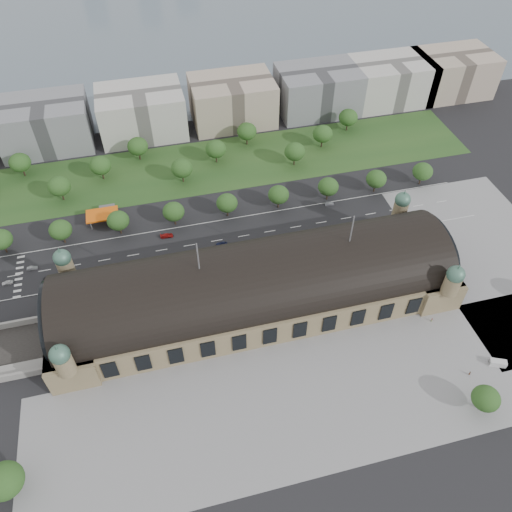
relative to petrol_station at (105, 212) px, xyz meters
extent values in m
plane|color=black|center=(53.91, -65.28, -2.95)|extent=(900.00, 900.00, 0.00)
cube|color=#877554|center=(53.91, -65.28, 3.05)|extent=(150.00, 40.00, 12.00)
cube|color=#877554|center=(-13.09, -65.28, 3.05)|extent=(16.00, 43.00, 12.00)
cube|color=#877554|center=(120.91, -65.28, 3.05)|extent=(16.00, 43.00, 12.00)
cylinder|color=black|center=(53.91, -65.28, 9.05)|extent=(144.00, 37.60, 37.60)
cylinder|color=black|center=(-19.09, -65.28, 11.05)|extent=(1.20, 32.00, 32.00)
cylinder|color=black|center=(126.91, -65.28, 11.05)|extent=(1.20, 32.00, 32.00)
cylinder|color=#877554|center=(-13.09, -44.28, 13.05)|extent=(6.00, 6.00, 8.00)
sphere|color=#436C59|center=(-13.09, -44.28, 18.55)|extent=(6.40, 6.40, 6.40)
cone|color=#436C59|center=(-13.09, -44.28, 22.55)|extent=(1.00, 1.00, 2.50)
cylinder|color=#877554|center=(120.91, -44.28, 13.05)|extent=(6.00, 6.00, 8.00)
sphere|color=#436C59|center=(120.91, -44.28, 18.55)|extent=(6.40, 6.40, 6.40)
cone|color=#436C59|center=(120.91, -44.28, 22.55)|extent=(1.00, 1.00, 2.50)
cylinder|color=#877554|center=(-13.09, -86.28, 13.05)|extent=(6.00, 6.00, 8.00)
sphere|color=#436C59|center=(-13.09, -86.28, 18.55)|extent=(6.40, 6.40, 6.40)
cone|color=#436C59|center=(-13.09, -86.28, 22.55)|extent=(1.00, 1.00, 2.50)
cylinder|color=#877554|center=(120.91, -86.28, 13.05)|extent=(6.00, 6.00, 8.00)
sphere|color=#436C59|center=(120.91, -86.28, 18.55)|extent=(6.40, 6.40, 6.40)
cone|color=#436C59|center=(120.91, -86.28, 22.55)|extent=(1.00, 1.00, 2.50)
cylinder|color=#59595B|center=(33.91, -65.28, 28.55)|extent=(0.50, 0.50, 12.00)
cylinder|color=#59595B|center=(88.91, -65.28, 28.55)|extent=(0.50, 0.50, 12.00)
cube|color=gray|center=(63.91, -109.28, -2.95)|extent=(190.00, 48.00, 0.12)
cube|color=gray|center=(156.91, -65.28, -2.95)|extent=(56.00, 100.00, 0.12)
cube|color=black|center=(33.91, -27.28, -2.95)|extent=(260.00, 26.00, 0.10)
cube|color=#23491D|center=(38.91, 27.72, -2.95)|extent=(300.00, 45.00, 0.10)
cube|color=#E95E0D|center=(-1.09, -3.28, 1.75)|extent=(14.00, 9.00, 0.70)
cube|color=#59595B|center=(0.91, 2.72, -1.35)|extent=(7.00, 5.00, 3.20)
cylinder|color=#59595B|center=(-6.59, -0.08, -0.75)|extent=(0.50, 0.50, 4.40)
cylinder|color=#59595B|center=(4.41, -0.08, -0.75)|extent=(0.50, 0.50, 4.40)
cylinder|color=#59595B|center=(-6.59, -6.48, -0.75)|extent=(0.50, 0.50, 4.40)
cylinder|color=#59595B|center=(4.41, -6.48, -0.75)|extent=(0.50, 0.50, 4.40)
cube|color=slate|center=(53.91, 232.72, -2.95)|extent=(700.00, 320.00, 0.08)
cube|color=gray|center=(-26.09, 67.72, 9.05)|extent=(45.00, 32.00, 24.00)
cube|color=#BAB7B1|center=(23.91, 67.72, 9.05)|extent=(45.00, 32.00, 24.00)
cube|color=#B29F8C|center=(73.91, 67.72, 9.05)|extent=(45.00, 32.00, 24.00)
cube|color=gray|center=(123.91, 67.72, 9.05)|extent=(45.00, 32.00, 24.00)
cube|color=#BAB7B1|center=(168.91, 67.72, 9.05)|extent=(45.00, 32.00, 24.00)
cube|color=#B29F8C|center=(208.91, 67.72, 9.05)|extent=(45.00, 32.00, 24.00)
cylinder|color=#2D2116|center=(-42.09, -12.28, -0.79)|extent=(0.70, 0.70, 4.32)
ellipsoid|color=#264E1B|center=(-42.09, -12.28, 4.49)|extent=(9.60, 9.60, 8.16)
cylinder|color=#2D2116|center=(-18.09, -12.28, -0.79)|extent=(0.70, 0.70, 4.32)
ellipsoid|color=#264E1B|center=(-18.09, -12.28, 4.49)|extent=(9.60, 9.60, 8.16)
cylinder|color=#2D2116|center=(5.91, -12.28, -0.79)|extent=(0.70, 0.70, 4.32)
ellipsoid|color=#264E1B|center=(5.91, -12.28, 4.49)|extent=(9.60, 9.60, 8.16)
cylinder|color=#2D2116|center=(29.91, -12.28, -0.79)|extent=(0.70, 0.70, 4.32)
ellipsoid|color=#264E1B|center=(29.91, -12.28, 4.49)|extent=(9.60, 9.60, 8.16)
cylinder|color=#2D2116|center=(53.91, -12.28, -0.79)|extent=(0.70, 0.70, 4.32)
ellipsoid|color=#264E1B|center=(53.91, -12.28, 4.49)|extent=(9.60, 9.60, 8.16)
cylinder|color=#2D2116|center=(77.91, -12.28, -0.79)|extent=(0.70, 0.70, 4.32)
ellipsoid|color=#264E1B|center=(77.91, -12.28, 4.49)|extent=(9.60, 9.60, 8.16)
cylinder|color=#2D2116|center=(101.91, -12.28, -0.79)|extent=(0.70, 0.70, 4.32)
ellipsoid|color=#264E1B|center=(101.91, -12.28, 4.49)|extent=(9.60, 9.60, 8.16)
cylinder|color=#2D2116|center=(125.91, -12.28, -0.79)|extent=(0.70, 0.70, 4.32)
ellipsoid|color=#264E1B|center=(125.91, -12.28, 4.49)|extent=(9.60, 9.60, 8.16)
cylinder|color=#2D2116|center=(149.91, -12.28, -0.79)|extent=(0.70, 0.70, 4.32)
ellipsoid|color=#264E1B|center=(149.91, -12.28, 4.49)|extent=(9.60, 9.60, 8.16)
cylinder|color=#2D2116|center=(-38.09, 41.72, -0.61)|extent=(0.70, 0.70, 4.68)
ellipsoid|color=#264E1B|center=(-38.09, 41.72, 5.11)|extent=(10.40, 10.40, 8.84)
cylinder|color=#2D2116|center=(-19.09, 17.72, -0.61)|extent=(0.70, 0.70, 4.68)
ellipsoid|color=#264E1B|center=(-19.09, 17.72, 5.11)|extent=(10.40, 10.40, 8.84)
cylinder|color=#2D2116|center=(-0.09, 29.72, -0.61)|extent=(0.70, 0.70, 4.68)
ellipsoid|color=#264E1B|center=(-0.09, 29.72, 5.11)|extent=(10.40, 10.40, 8.84)
cylinder|color=#2D2116|center=(18.91, 41.72, -0.61)|extent=(0.70, 0.70, 4.68)
ellipsoid|color=#264E1B|center=(18.91, 41.72, 5.11)|extent=(10.40, 10.40, 8.84)
cylinder|color=#2D2116|center=(37.91, 17.72, -0.61)|extent=(0.70, 0.70, 4.68)
ellipsoid|color=#264E1B|center=(37.91, 17.72, 5.11)|extent=(10.40, 10.40, 8.84)
cylinder|color=#2D2116|center=(56.91, 29.72, -0.61)|extent=(0.70, 0.70, 4.68)
ellipsoid|color=#264E1B|center=(56.91, 29.72, 5.11)|extent=(10.40, 10.40, 8.84)
cylinder|color=#2D2116|center=(75.91, 41.72, -0.61)|extent=(0.70, 0.70, 4.68)
ellipsoid|color=#264E1B|center=(75.91, 41.72, 5.11)|extent=(10.40, 10.40, 8.84)
cylinder|color=#2D2116|center=(94.91, 17.72, -0.61)|extent=(0.70, 0.70, 4.68)
ellipsoid|color=#264E1B|center=(94.91, 17.72, 5.11)|extent=(10.40, 10.40, 8.84)
cylinder|color=#2D2116|center=(113.91, 29.72, -0.61)|extent=(0.70, 0.70, 4.68)
ellipsoid|color=#264E1B|center=(113.91, 29.72, 5.11)|extent=(10.40, 10.40, 8.84)
cylinder|color=#2D2116|center=(132.91, 41.72, -0.61)|extent=(0.70, 0.70, 4.68)
ellipsoid|color=#264E1B|center=(132.91, 41.72, 5.11)|extent=(10.40, 10.40, 8.84)
cylinder|color=#2D2116|center=(-31.09, -115.28, -0.61)|extent=(0.70, 0.70, 4.68)
ellipsoid|color=#264E1B|center=(-31.09, -115.28, 5.11)|extent=(11.00, 11.00, 9.35)
cylinder|color=#2D2116|center=(113.91, -125.28, -0.97)|extent=(0.70, 0.70, 3.96)
ellipsoid|color=#264E1B|center=(113.91, -125.28, 3.87)|extent=(9.00, 9.00, 7.65)
imported|color=silver|center=(-40.10, -31.12, -2.21)|extent=(4.38, 1.88, 1.47)
imported|color=gray|center=(-30.88, -25.30, -2.25)|extent=(4.29, 1.69, 1.39)
imported|color=black|center=(-23.78, -32.90, -2.23)|extent=(5.24, 2.54, 1.44)
imported|color=maroon|center=(25.16, -19.61, -2.14)|extent=(5.69, 2.54, 1.62)
imported|color=#171D41|center=(47.49, -30.46, -2.14)|extent=(4.98, 2.49, 1.63)
imported|color=slate|center=(101.69, -16.60, -2.24)|extent=(4.44, 2.05, 1.41)
imported|color=white|center=(118.50, -33.51, -2.13)|extent=(6.10, 3.26, 1.63)
imported|color=black|center=(-19.89, -40.28, -2.25)|extent=(4.44, 3.44, 1.41)
imported|color=maroon|center=(-11.98, -40.28, -2.16)|extent=(6.22, 4.97, 1.57)
imported|color=#192448|center=(-16.80, -40.28, -2.31)|extent=(4.54, 4.20, 1.28)
imported|color=slate|center=(-8.89, -40.28, -2.29)|extent=(4.08, 3.41, 1.32)
imported|color=silver|center=(21.60, -41.36, -2.23)|extent=(4.56, 3.39, 1.44)
imported|color=#9CA0A4|center=(2.54, -44.28, -2.20)|extent=(5.90, 4.31, 1.49)
imported|color=black|center=(20.70, -44.28, -2.13)|extent=(5.92, 5.08, 1.63)
imported|color=#AD201B|center=(46.05, -38.28, -1.30)|extent=(12.00, 3.59, 3.30)
imported|color=silver|center=(55.90, -38.28, -1.27)|extent=(12.27, 3.97, 3.36)
imported|color=beige|center=(80.44, -35.33, -1.43)|extent=(10.91, 2.70, 3.03)
cube|color=silver|center=(128.87, -112.14, -1.75)|extent=(5.95, 4.31, 2.40)
cube|color=silver|center=(127.03, -111.29, -2.12)|extent=(2.19, 2.46, 1.66)
imported|color=gray|center=(115.70, -89.56, -2.10)|extent=(0.92, 0.65, 1.70)
imported|color=gray|center=(117.34, -113.28, -1.97)|extent=(0.68, 0.83, 1.96)
camera|label=1|loc=(24.59, -181.98, 148.71)|focal=35.00mm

